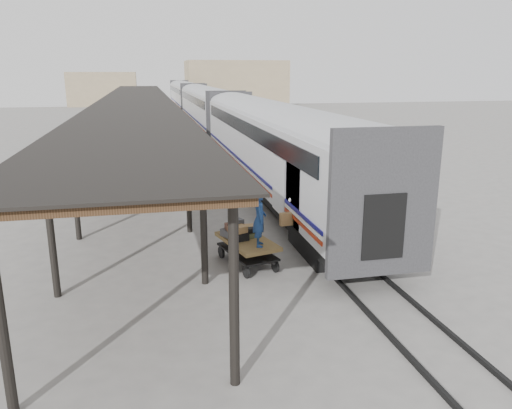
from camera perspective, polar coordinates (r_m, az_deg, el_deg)
The scene contains 11 objects.
ground at distance 16.94m, azimuth -2.07°, elevation -5.90°, with size 160.00×160.00×0.00m, color slate.
train at distance 49.85m, azimuth -5.61°, elevation 11.03°, with size 3.45×76.01×4.01m.
canopy at distance 39.64m, azimuth -13.56°, elevation 11.61°, with size 4.90×64.30×4.15m.
rails at distance 50.30m, azimuth -5.55°, elevation 8.05°, with size 1.54×150.00×0.12m.
building_far at distance 95.10m, azimuth -2.34°, elevation 13.70°, with size 18.00×10.00×8.00m, color tan.
building_left at distance 97.89m, azimuth -17.08°, elevation 12.52°, with size 12.00×8.00×6.00m, color tan.
baggage_cart at distance 15.97m, azimuth -1.01°, elevation -4.73°, with size 1.81×2.64×0.86m.
suitcase_stack at distance 16.14m, azimuth -1.90°, elevation -3.00°, with size 1.26×1.25×0.56m.
luggage_tug at distance 33.05m, azimuth -12.39°, elevation 5.25°, with size 1.50×1.87×1.44m.
porter at distance 15.08m, azimuth 0.39°, elevation -1.64°, with size 0.63×0.41×1.72m, color navy.
pedestrian at distance 33.92m, azimuth -11.00°, elevation 5.84°, with size 0.97×0.40×1.65m, color black.
Camera 1 is at (-2.82, -15.58, 6.02)m, focal length 35.00 mm.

